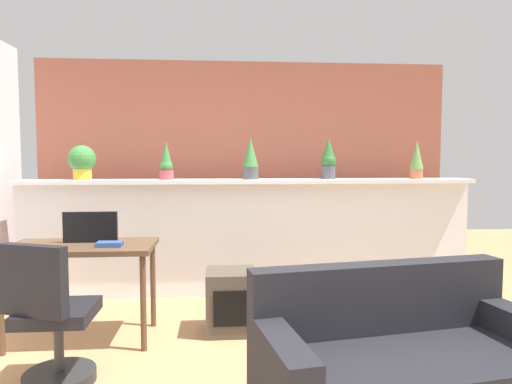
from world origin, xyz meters
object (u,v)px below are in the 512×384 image
Objects in this scene: book_on_desk at (110,244)px; potted_plant_0 at (82,161)px; office_chair at (52,325)px; desk at (82,255)px; potted_plant_4 at (417,159)px; tv_monitor at (90,227)px; side_cube_shelf at (231,301)px; potted_plant_3 at (328,159)px; couch at (402,369)px; potted_plant_2 at (250,158)px; potted_plant_1 at (166,163)px.

potted_plant_0 is at bearing 113.97° from book_on_desk.
potted_plant_0 is 1.42m from book_on_desk.
desk is at bearing 92.11° from office_chair.
potted_plant_4 is 0.44× the size of office_chair.
tv_monitor is 1.26m from side_cube_shelf.
office_chair is (-2.16, -1.85, -1.01)m from potted_plant_3.
tv_monitor is 0.96m from office_chair.
book_on_desk is (-0.91, -0.19, 0.52)m from side_cube_shelf.
potted_plant_0 is 3.46m from couch.
potted_plant_2 is at bearing 76.70° from side_cube_shelf.
book_on_desk is at bearing -157.91° from potted_plant_4.
couch is at bearing -57.27° from potted_plant_1.
tv_monitor is at bearing -179.82° from side_cube_shelf.
book_on_desk is (-1.95, -1.21, -0.63)m from potted_plant_3.
book_on_desk is (-0.30, -1.16, -0.59)m from potted_plant_1.
book_on_desk is (0.52, -1.17, -0.61)m from potted_plant_0.
potted_plant_1 is 0.96× the size of potted_plant_4.
potted_plant_2 is 2.47m from office_chair.
potted_plant_2 is 1.53m from side_cube_shelf.
potted_plant_0 is at bearing -179.02° from potted_plant_3.
potted_plant_2 is 0.46× the size of office_chair.
potted_plant_1 is 0.93× the size of tv_monitor.
side_cube_shelf is at bearing 0.18° from tv_monitor.
couch is (2.31, -2.33, -1.10)m from potted_plant_0.
potted_plant_1 is (0.82, -0.01, -0.02)m from potted_plant_0.
potted_plant_2 is at bearing 53.18° from office_chair.
couch reaches higher than book_on_desk.
potted_plant_2 is at bearing -176.59° from potted_plant_3.
potted_plant_4 is at bearing 18.77° from desk.
potted_plant_3 is 2.63m from couch.
potted_plant_0 is 2.09m from office_chair.
potted_plant_3 is at bearing 26.66° from desk.
potted_plant_2 is at bearing 45.50° from book_on_desk.
couch is (1.79, -1.16, -0.49)m from book_on_desk.
potted_plant_2 is (1.66, -0.01, 0.03)m from potted_plant_0.
potted_plant_4 is (0.93, -0.04, 0.00)m from potted_plant_3.
tv_monitor is at bearing 134.75° from book_on_desk.
potted_plant_4 reaches higher than couch.
potted_plant_1 is at bearing -179.95° from potted_plant_2.
potted_plant_4 is at bearing 26.37° from side_cube_shelf.
potted_plant_1 is at bearing 74.26° from office_chair.
tv_monitor is at bearing 145.64° from couch.
potted_plant_4 is (1.74, 0.01, -0.01)m from potted_plant_2.
potted_plant_3 reaches higher than couch.
tv_monitor is 2.22× the size of book_on_desk.
potted_plant_3 is 0.26× the size of couch.
potted_plant_3 reaches higher than potted_plant_4.
potted_plant_0 is 2.47m from potted_plant_3.
potted_plant_1 is 1.37m from desk.
potted_plant_2 is at bearing 36.15° from tv_monitor.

